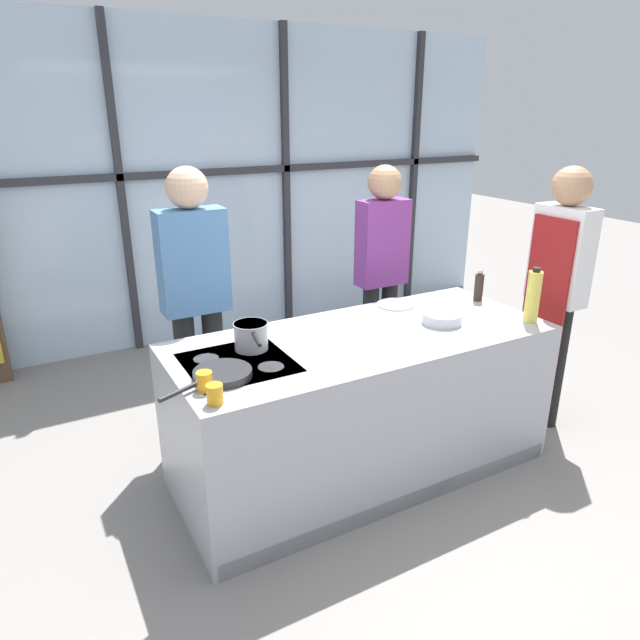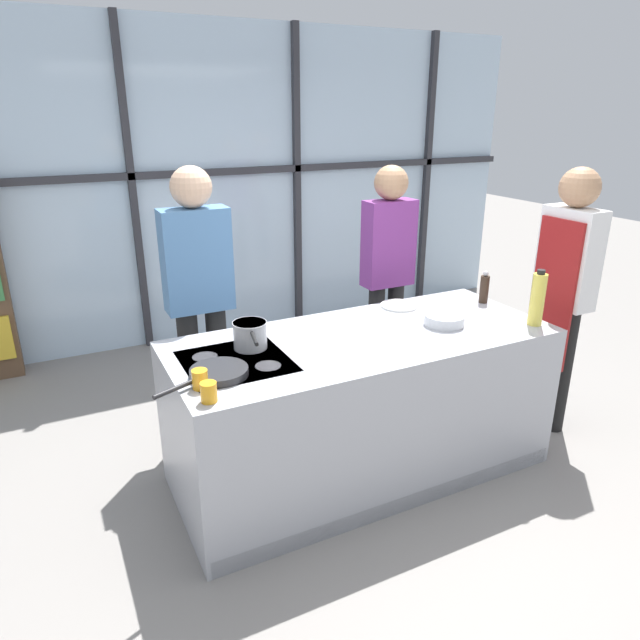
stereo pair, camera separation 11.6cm
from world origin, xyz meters
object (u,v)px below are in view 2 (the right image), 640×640
object	(u,v)px
spectator_far_left	(199,288)
oil_bottle	(537,299)
mixing_bowl	(444,319)
juice_glass_near	(209,392)
frying_pan	(218,372)
saucepan	(250,335)
juice_glass_far	(200,379)
white_plate	(399,306)
chef	(564,283)
pepper_grinder	(484,288)
spectator_center_left	(388,265)

from	to	relation	value
spectator_far_left	oil_bottle	bearing A→B (deg)	146.08
spectator_far_left	mixing_bowl	size ratio (longest dim) A/B	7.55
mixing_bowl	juice_glass_near	distance (m)	1.53
frying_pan	mixing_bowl	size ratio (longest dim) A/B	2.04
saucepan	oil_bottle	xyz separation A→B (m)	(1.62, -0.42, 0.08)
mixing_bowl	oil_bottle	bearing A→B (deg)	-26.13
frying_pan	juice_glass_far	xyz separation A→B (m)	(-0.11, -0.08, 0.02)
white_plate	juice_glass_far	world-z (taller)	juice_glass_far
frying_pan	white_plate	size ratio (longest dim) A/B	2.02
saucepan	oil_bottle	distance (m)	1.67
chef	pepper_grinder	xyz separation A→B (m)	(-0.43, 0.26, -0.05)
spectator_far_left	pepper_grinder	xyz separation A→B (m)	(1.70, -0.69, -0.05)
juice_glass_far	pepper_grinder	bearing A→B (deg)	10.47
frying_pan	pepper_grinder	bearing A→B (deg)	8.58
white_plate	mixing_bowl	bearing A→B (deg)	-82.41
spectator_far_left	white_plate	distance (m)	1.28
saucepan	mixing_bowl	xyz separation A→B (m)	(1.14, -0.18, -0.04)
spectator_far_left	juice_glass_far	bearing A→B (deg)	74.55
frying_pan	oil_bottle	size ratio (longest dim) A/B	1.43
spectator_center_left	oil_bottle	world-z (taller)	spectator_center_left
spectator_center_left	spectator_far_left	bearing A→B (deg)	0.00
juice_glass_near	juice_glass_far	distance (m)	0.14
pepper_grinder	chef	bearing A→B (deg)	-31.23
spectator_center_left	white_plate	world-z (taller)	spectator_center_left
mixing_bowl	chef	bearing A→B (deg)	-2.71
pepper_grinder	juice_glass_far	xyz separation A→B (m)	(-1.99, -0.37, -0.05)
mixing_bowl	oil_bottle	world-z (taller)	oil_bottle
mixing_bowl	spectator_far_left	bearing A→B (deg)	143.33
juice_glass_far	white_plate	bearing A→B (deg)	20.56
pepper_grinder	white_plate	bearing A→B (deg)	161.97
frying_pan	juice_glass_near	world-z (taller)	juice_glass_near
pepper_grinder	spectator_far_left	bearing A→B (deg)	158.01
chef	saucepan	size ratio (longest dim) A/B	5.24
spectator_center_left	saucepan	bearing A→B (deg)	28.52
saucepan	spectator_center_left	bearing A→B (deg)	28.52
chef	white_plate	world-z (taller)	chef
oil_bottle	pepper_grinder	bearing A→B (deg)	88.73
frying_pan	mixing_bowl	xyz separation A→B (m)	(1.40, 0.07, 0.01)
oil_bottle	pepper_grinder	world-z (taller)	oil_bottle
saucepan	white_plate	xyz separation A→B (m)	(1.09, 0.21, -0.07)
oil_bottle	white_plate	bearing A→B (deg)	130.29
oil_bottle	mixing_bowl	bearing A→B (deg)	153.87
pepper_grinder	frying_pan	bearing A→B (deg)	-171.42
mixing_bowl	juice_glass_far	world-z (taller)	juice_glass_far
spectator_center_left	pepper_grinder	xyz separation A→B (m)	(0.30, -0.69, -0.03)
mixing_bowl	frying_pan	bearing A→B (deg)	-177.17
spectator_center_left	mixing_bowl	size ratio (longest dim) A/B	7.31
oil_bottle	saucepan	bearing A→B (deg)	165.58
spectator_far_left	juice_glass_near	world-z (taller)	spectator_far_left
chef	juice_glass_far	bearing A→B (deg)	92.59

